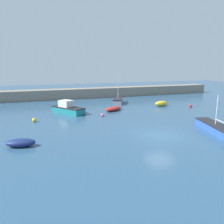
{
  "coord_description": "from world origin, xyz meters",
  "views": [
    {
      "loc": [
        -10.78,
        -16.93,
        6.46
      ],
      "look_at": [
        -1.74,
        8.72,
        0.6
      ],
      "focal_mm": 35.0,
      "sensor_mm": 36.0,
      "label": 1
    }
  ],
  "objects_px": {
    "fishing_dinghy_green": "(21,143)",
    "mooring_buoy_pink": "(102,115)",
    "open_tender_yellow": "(113,109)",
    "mooring_buoy_red": "(191,106)",
    "dinghy_near_pier": "(161,103)",
    "sailboat_short_mast": "(215,128)",
    "sailboat_twin_hulled": "(118,101)",
    "cabin_cruiser_white": "(68,109)",
    "mooring_buoy_yellow": "(34,120)"
  },
  "relations": [
    {
      "from": "sailboat_twin_hulled",
      "to": "mooring_buoy_pink",
      "type": "bearing_deg",
      "value": -6.99
    },
    {
      "from": "fishing_dinghy_green",
      "to": "sailboat_short_mast",
      "type": "relative_size",
      "value": 0.41
    },
    {
      "from": "sailboat_twin_hulled",
      "to": "cabin_cruiser_white",
      "type": "distance_m",
      "value": 10.52
    },
    {
      "from": "mooring_buoy_yellow",
      "to": "mooring_buoy_red",
      "type": "distance_m",
      "value": 23.15
    },
    {
      "from": "mooring_buoy_yellow",
      "to": "fishing_dinghy_green",
      "type": "bearing_deg",
      "value": -97.76
    },
    {
      "from": "sailboat_twin_hulled",
      "to": "mooring_buoy_red",
      "type": "height_order",
      "value": "sailboat_twin_hulled"
    },
    {
      "from": "dinghy_near_pier",
      "to": "mooring_buoy_red",
      "type": "relative_size",
      "value": 5.21
    },
    {
      "from": "sailboat_short_mast",
      "to": "mooring_buoy_pink",
      "type": "relative_size",
      "value": 15.52
    },
    {
      "from": "cabin_cruiser_white",
      "to": "mooring_buoy_yellow",
      "type": "bearing_deg",
      "value": -86.03
    },
    {
      "from": "dinghy_near_pier",
      "to": "mooring_buoy_red",
      "type": "distance_m",
      "value": 4.47
    },
    {
      "from": "cabin_cruiser_white",
      "to": "open_tender_yellow",
      "type": "relative_size",
      "value": 1.55
    },
    {
      "from": "cabin_cruiser_white",
      "to": "mooring_buoy_yellow",
      "type": "distance_m",
      "value": 5.6
    },
    {
      "from": "open_tender_yellow",
      "to": "mooring_buoy_red",
      "type": "bearing_deg",
      "value": 146.83
    },
    {
      "from": "sailboat_twin_hulled",
      "to": "dinghy_near_pier",
      "type": "xyz_separation_m",
      "value": [
        5.72,
        -4.64,
        -0.04
      ]
    },
    {
      "from": "cabin_cruiser_white",
      "to": "sailboat_short_mast",
      "type": "relative_size",
      "value": 0.8
    },
    {
      "from": "mooring_buoy_pink",
      "to": "dinghy_near_pier",
      "type": "bearing_deg",
      "value": 19.09
    },
    {
      "from": "fishing_dinghy_green",
      "to": "open_tender_yellow",
      "type": "xyz_separation_m",
      "value": [
        11.86,
        10.78,
        -0.03
      ]
    },
    {
      "from": "dinghy_near_pier",
      "to": "mooring_buoy_yellow",
      "type": "bearing_deg",
      "value": -168.03
    },
    {
      "from": "dinghy_near_pier",
      "to": "mooring_buoy_red",
      "type": "height_order",
      "value": "dinghy_near_pier"
    },
    {
      "from": "sailboat_twin_hulled",
      "to": "mooring_buoy_yellow",
      "type": "bearing_deg",
      "value": -32.73
    },
    {
      "from": "sailboat_twin_hulled",
      "to": "open_tender_yellow",
      "type": "height_order",
      "value": "sailboat_twin_hulled"
    },
    {
      "from": "sailboat_twin_hulled",
      "to": "dinghy_near_pier",
      "type": "height_order",
      "value": "sailboat_twin_hulled"
    },
    {
      "from": "cabin_cruiser_white",
      "to": "mooring_buoy_red",
      "type": "height_order",
      "value": "cabin_cruiser_white"
    },
    {
      "from": "sailboat_twin_hulled",
      "to": "mooring_buoy_yellow",
      "type": "height_order",
      "value": "sailboat_twin_hulled"
    },
    {
      "from": "fishing_dinghy_green",
      "to": "cabin_cruiser_white",
      "type": "distance_m",
      "value": 12.61
    },
    {
      "from": "cabin_cruiser_white",
      "to": "open_tender_yellow",
      "type": "distance_m",
      "value": 6.47
    },
    {
      "from": "mooring_buoy_yellow",
      "to": "sailboat_short_mast",
      "type": "bearing_deg",
      "value": -30.44
    },
    {
      "from": "open_tender_yellow",
      "to": "mooring_buoy_red",
      "type": "height_order",
      "value": "open_tender_yellow"
    },
    {
      "from": "sailboat_short_mast",
      "to": "open_tender_yellow",
      "type": "xyz_separation_m",
      "value": [
        -6.08,
        12.83,
        -0.1
      ]
    },
    {
      "from": "cabin_cruiser_white",
      "to": "open_tender_yellow",
      "type": "height_order",
      "value": "cabin_cruiser_white"
    },
    {
      "from": "cabin_cruiser_white",
      "to": "mooring_buoy_pink",
      "type": "xyz_separation_m",
      "value": [
        3.9,
        -3.5,
        -0.44
      ]
    },
    {
      "from": "sailboat_twin_hulled",
      "to": "mooring_buoy_pink",
      "type": "relative_size",
      "value": 11.54
    },
    {
      "from": "sailboat_short_mast",
      "to": "open_tender_yellow",
      "type": "relative_size",
      "value": 1.93
    },
    {
      "from": "sailboat_twin_hulled",
      "to": "sailboat_short_mast",
      "type": "relative_size",
      "value": 0.74
    },
    {
      "from": "sailboat_short_mast",
      "to": "mooring_buoy_pink",
      "type": "height_order",
      "value": "sailboat_short_mast"
    },
    {
      "from": "mooring_buoy_red",
      "to": "mooring_buoy_yellow",
      "type": "bearing_deg",
      "value": -176.41
    },
    {
      "from": "dinghy_near_pier",
      "to": "fishing_dinghy_green",
      "type": "bearing_deg",
      "value": -149.42
    },
    {
      "from": "mooring_buoy_red",
      "to": "dinghy_near_pier",
      "type": "bearing_deg",
      "value": 147.57
    },
    {
      "from": "mooring_buoy_pink",
      "to": "mooring_buoy_red",
      "type": "bearing_deg",
      "value": 5.56
    },
    {
      "from": "cabin_cruiser_white",
      "to": "sailboat_short_mast",
      "type": "distance_m",
      "value": 18.36
    },
    {
      "from": "sailboat_short_mast",
      "to": "mooring_buoy_red",
      "type": "height_order",
      "value": "sailboat_short_mast"
    },
    {
      "from": "sailboat_twin_hulled",
      "to": "dinghy_near_pier",
      "type": "bearing_deg",
      "value": 76.27
    },
    {
      "from": "fishing_dinghy_green",
      "to": "mooring_buoy_pink",
      "type": "height_order",
      "value": "fishing_dinghy_green"
    },
    {
      "from": "sailboat_twin_hulled",
      "to": "open_tender_yellow",
      "type": "distance_m",
      "value": 6.25
    },
    {
      "from": "fishing_dinghy_green",
      "to": "sailboat_short_mast",
      "type": "height_order",
      "value": "sailboat_short_mast"
    },
    {
      "from": "fishing_dinghy_green",
      "to": "dinghy_near_pier",
      "type": "distance_m",
      "value": 23.53
    },
    {
      "from": "mooring_buoy_yellow",
      "to": "cabin_cruiser_white",
      "type": "bearing_deg",
      "value": 38.89
    },
    {
      "from": "sailboat_twin_hulled",
      "to": "open_tender_yellow",
      "type": "bearing_deg",
      "value": -1.56
    },
    {
      "from": "sailboat_twin_hulled",
      "to": "mooring_buoy_pink",
      "type": "xyz_separation_m",
      "value": [
        -5.37,
        -8.48,
        -0.25
      ]
    },
    {
      "from": "dinghy_near_pier",
      "to": "mooring_buoy_yellow",
      "type": "distance_m",
      "value": 19.71
    }
  ]
}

